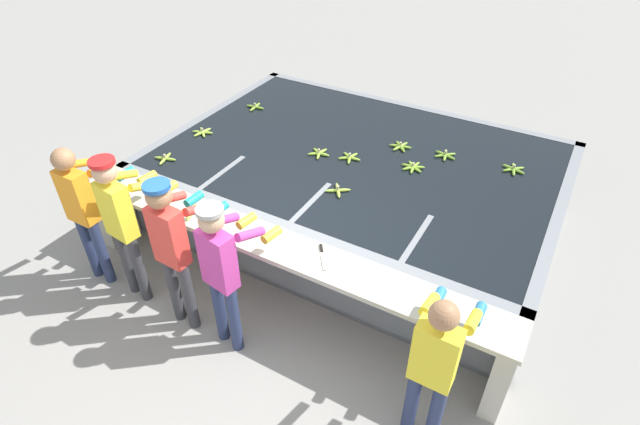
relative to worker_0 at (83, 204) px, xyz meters
name	(u,v)px	position (x,y,z in m)	size (l,w,h in m)	color
ground_plane	(264,320)	(1.92, 0.33, -0.99)	(80.00, 80.00, 0.00)	gray
wash_tank	(357,185)	(1.92, 2.43, -0.55)	(4.74, 3.31, 0.89)	gray
work_ledge	(273,261)	(1.92, 0.56, -0.35)	(4.74, 0.45, 0.89)	#B7B2A3
worker_0	(83,204)	(0.00, 0.00, 0.00)	(0.40, 0.71, 1.65)	navy
worker_1	(122,217)	(0.55, 0.02, 0.04)	(0.46, 0.74, 1.68)	#38383D
worker_2	(173,243)	(1.25, -0.03, 0.04)	(0.43, 0.73, 1.68)	#38383D
worker_3	(222,266)	(1.80, -0.02, 0.00)	(0.48, 0.74, 1.63)	navy
worker_4	(435,362)	(3.74, -0.01, -0.05)	(0.41, 0.71, 1.57)	navy
banana_bunch_floating_0	(400,146)	(2.30, 2.84, -0.08)	(0.28, 0.28, 0.08)	#7FAD33
banana_bunch_floating_1	(165,159)	(-0.02, 1.18, -0.08)	(0.28, 0.28, 0.08)	#93BC3D
banana_bunch_floating_2	(513,169)	(3.64, 2.99, -0.08)	(0.28, 0.28, 0.08)	#75A333
banana_bunch_floating_3	(445,155)	(2.85, 2.91, -0.08)	(0.28, 0.28, 0.08)	#75A333
banana_bunch_floating_4	(338,190)	(2.08, 1.61, -0.08)	(0.25, 0.25, 0.08)	#9EC642
banana_bunch_floating_5	(319,153)	(1.51, 2.20, -0.08)	(0.27, 0.28, 0.08)	#8CB738
banana_bunch_floating_6	(202,132)	(-0.07, 1.91, -0.08)	(0.28, 0.28, 0.08)	#9EC642
banana_bunch_floating_7	(350,157)	(1.88, 2.29, -0.08)	(0.27, 0.28, 0.08)	#8CB738
banana_bunch_floating_8	(413,167)	(2.61, 2.46, -0.08)	(0.27, 0.28, 0.08)	#7FAD33
banana_bunch_floating_9	(255,107)	(0.08, 2.87, -0.08)	(0.28, 0.28, 0.08)	#7FAD33
banana_bunch_ledge_0	(192,212)	(0.97, 0.52, -0.08)	(0.27, 0.27, 0.08)	#93BC3D
knife_0	(322,253)	(2.43, 0.64, -0.09)	(0.23, 0.30, 0.02)	silver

